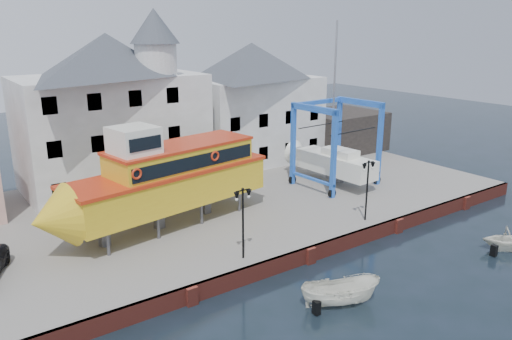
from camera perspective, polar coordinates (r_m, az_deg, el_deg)
ground at (r=30.63m, az=6.16°, el=-10.52°), size 140.00×140.00×0.00m
hardstanding at (r=38.64m, az=-4.65°, el=-3.88°), size 44.00×22.00×1.00m
quay_wall at (r=30.48m, az=6.05°, el=-9.61°), size 44.00×0.47×1.00m
building_white_main at (r=41.50m, az=-16.02°, el=6.72°), size 14.00×8.30×14.00m
building_white_right at (r=48.43m, az=-0.49°, el=7.72°), size 12.00×8.00×11.20m
shed_dark at (r=53.89m, az=9.54°, el=4.47°), size 8.00×7.00×4.00m
lamp_post_left at (r=27.58m, az=-1.52°, el=-4.06°), size 1.12×0.32×4.20m
lamp_post_right at (r=33.88m, az=12.67°, el=-0.58°), size 1.12×0.32×4.20m
tour_boat at (r=32.31m, az=-11.21°, el=-1.15°), size 16.28×6.26×6.92m
travel_lift at (r=42.13m, az=8.29°, el=1.53°), size 6.40×8.80×13.12m
motorboat_a at (r=26.73m, az=9.54°, el=-14.93°), size 4.41×3.20×1.60m
motorboat_c at (r=35.86m, az=26.75°, el=-8.15°), size 4.21×4.14×1.68m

